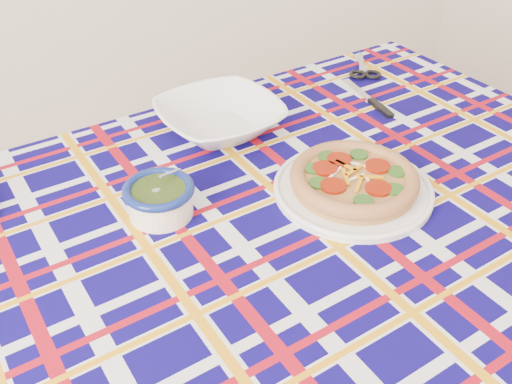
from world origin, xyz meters
name	(u,v)px	position (x,y,z in m)	size (l,w,h in m)	color
dining_table	(263,252)	(0.13, 0.41, 0.66)	(1.65, 1.15, 0.72)	brown
tablecloth	(263,242)	(0.13, 0.41, 0.68)	(1.58, 1.00, 0.10)	#0B044F
main_focaccia_plate	(354,179)	(0.32, 0.41, 0.76)	(0.31, 0.31, 0.06)	#AF783E
pesto_bowl	(160,197)	(-0.02, 0.51, 0.77)	(0.13, 0.13, 0.08)	#20310D
serving_bowl	(220,118)	(0.19, 0.73, 0.76)	(0.26, 0.26, 0.06)	white
table_knife	(359,90)	(0.57, 0.76, 0.74)	(0.23, 0.02, 0.01)	silver
kitchen_scissors	(361,63)	(0.67, 0.89, 0.74)	(0.19, 0.09, 0.02)	silver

